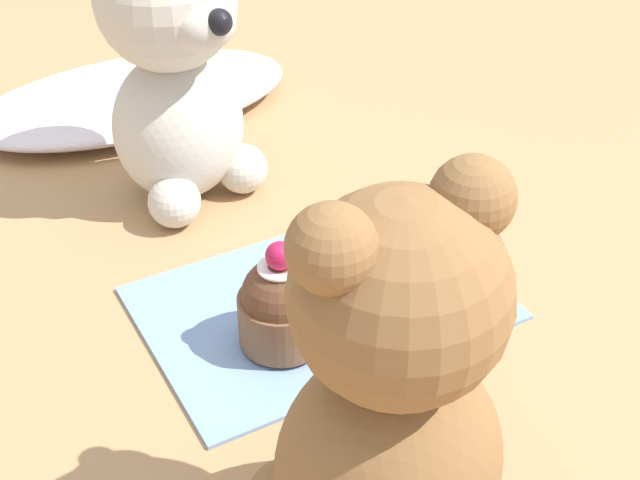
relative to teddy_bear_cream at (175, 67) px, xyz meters
The scene contains 7 objects.
ground_plane 0.22m from the teddy_bear_cream, 81.94° to the right, with size 4.00×4.00×0.00m, color tan.
knitted_placemat 0.21m from the teddy_bear_cream, 81.94° to the right, with size 0.24×0.17×0.01m, color #7A9ED1.
tulle_cloth 0.19m from the teddy_bear_cream, 86.49° to the left, with size 0.31×0.17×0.03m, color silver.
teddy_bear_cream is the anchor object (origin of this frame).
teddy_bear_tan 0.37m from the teddy_bear_cream, 96.26° to the right, with size 0.12×0.12×0.22m.
cupcake_near_cream_bear 0.22m from the teddy_bear_cream, 64.20° to the right, with size 0.05×0.05×0.07m.
cupcake_near_tan_bear 0.22m from the teddy_bear_cream, 94.42° to the right, with size 0.06×0.06×0.08m.
Camera 1 is at (-0.23, -0.42, 0.40)m, focal length 50.00 mm.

